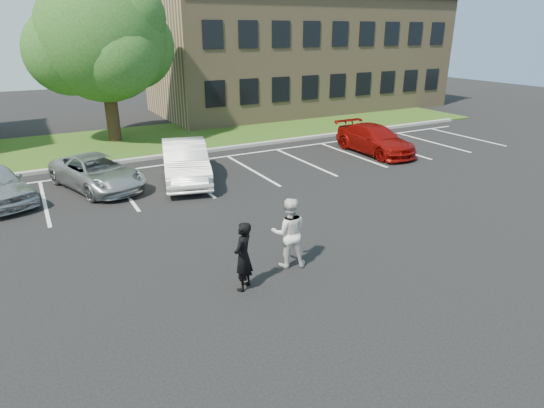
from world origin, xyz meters
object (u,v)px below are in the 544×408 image
object	(u,v)px
tree	(104,40)
car_red_compact	(375,139)
car_white_sedan	(185,162)
man_white_shirt	(289,233)
office_building	(300,53)
car_silver_minivan	(97,172)
man_black_suit	(243,256)

from	to	relation	value
tree	car_red_compact	world-z (taller)	tree
car_white_sedan	car_red_compact	distance (m)	9.85
car_red_compact	tree	bearing A→B (deg)	140.94
man_white_shirt	car_white_sedan	world-z (taller)	man_white_shirt
car_red_compact	office_building	bearing A→B (deg)	73.26
tree	car_silver_minivan	xyz separation A→B (m)	(-2.24, -8.06, -4.71)
office_building	tree	distance (m)	16.25
office_building	man_black_suit	bearing A→B (deg)	-124.66
office_building	car_silver_minivan	xyz separation A→B (m)	(-17.59, -13.29, -3.52)
car_white_sedan	man_white_shirt	bearing A→B (deg)	-75.39
tree	man_black_suit	distance (m)	18.14
car_silver_minivan	car_white_sedan	xyz separation A→B (m)	(3.35, -0.76, 0.17)
man_white_shirt	car_silver_minivan	xyz separation A→B (m)	(-3.35, 9.03, -0.30)
car_silver_minivan	car_white_sedan	world-z (taller)	car_white_sedan
office_building	tree	size ratio (longest dim) A/B	2.55
man_white_shirt	car_silver_minivan	distance (m)	9.64
car_white_sedan	car_red_compact	size ratio (longest dim) A/B	1.04
tree	car_white_sedan	xyz separation A→B (m)	(1.10, -8.81, -4.53)
tree	man_black_suit	bearing A→B (deg)	-91.38
car_silver_minivan	car_red_compact	distance (m)	13.23
car_silver_minivan	tree	bearing A→B (deg)	55.91
office_building	car_silver_minivan	size ratio (longest dim) A/B	4.84
tree	car_silver_minivan	size ratio (longest dim) A/B	1.90
car_silver_minivan	office_building	bearing A→B (deg)	18.54
car_white_sedan	tree	bearing A→B (deg)	111.70
car_silver_minivan	man_black_suit	bearing A→B (deg)	-97.71
tree	car_red_compact	distance (m)	14.93
man_white_shirt	car_red_compact	xyz separation A→B (m)	(9.84, 8.08, -0.25)
car_white_sedan	car_silver_minivan	bearing A→B (deg)	-178.19
tree	man_black_suit	world-z (taller)	tree
man_black_suit	car_white_sedan	distance (m)	8.89
tree	car_white_sedan	size ratio (longest dim) A/B	1.78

